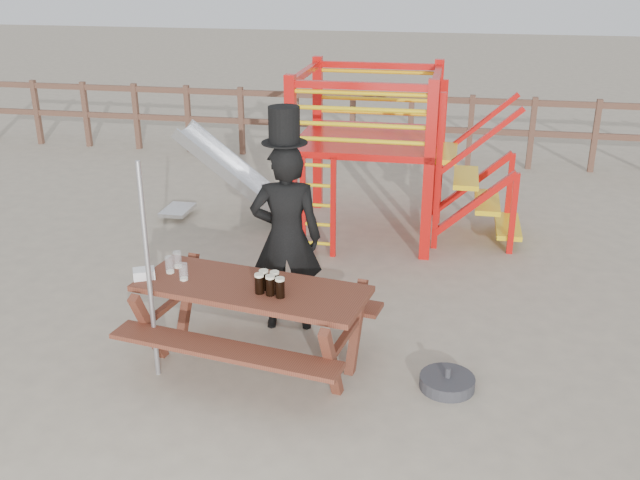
{
  "coord_description": "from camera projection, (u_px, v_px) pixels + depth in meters",
  "views": [
    {
      "loc": [
        1.27,
        -5.06,
        3.33
      ],
      "look_at": [
        0.13,
        0.8,
        0.95
      ],
      "focal_mm": 40.0,
      "sensor_mm": 36.0,
      "label": 1
    }
  ],
  "objects": [
    {
      "name": "paper_bag",
      "position": [
        144.0,
        274.0,
        6.11
      ],
      "size": [
        0.22,
        0.21,
        0.08
      ],
      "primitive_type": "cube",
      "rotation": [
        0.0,
        0.0,
        0.46
      ],
      "color": "white",
      "rests_on": "picnic_table"
    },
    {
      "name": "playground_fort",
      "position": [
        362.0,
        150.0,
        8.92
      ],
      "size": [
        4.71,
        1.84,
        2.1
      ],
      "color": "red",
      "rests_on": "ground"
    },
    {
      "name": "ground",
      "position": [
        287.0,
        376.0,
        6.07
      ],
      "size": [
        60.0,
        60.0,
        0.0
      ],
      "primitive_type": "plane",
      "color": "tan",
      "rests_on": "ground"
    },
    {
      "name": "parasol_base",
      "position": [
        447.0,
        382.0,
        5.88
      ],
      "size": [
        0.46,
        0.46,
        0.19
      ],
      "color": "#313135",
      "rests_on": "ground"
    },
    {
      "name": "back_fence",
      "position": [
        382.0,
        119.0,
        12.18
      ],
      "size": [
        15.09,
        0.09,
        1.2
      ],
      "color": "brown",
      "rests_on": "ground"
    },
    {
      "name": "empty_glasses",
      "position": [
        177.0,
        266.0,
        6.18
      ],
      "size": [
        0.25,
        0.32,
        0.15
      ],
      "color": "silver",
      "rests_on": "picnic_table"
    },
    {
      "name": "picnic_table",
      "position": [
        252.0,
        316.0,
        6.07
      ],
      "size": [
        2.14,
        1.65,
        0.76
      ],
      "rotation": [
        0.0,
        0.0,
        -0.16
      ],
      "color": "brown",
      "rests_on": "ground"
    },
    {
      "name": "metal_pole",
      "position": [
        149.0,
        274.0,
        5.76
      ],
      "size": [
        0.04,
        0.04,
        1.88
      ],
      "primitive_type": "cylinder",
      "color": "#B2B2B7",
      "rests_on": "ground"
    },
    {
      "name": "man_with_hat",
      "position": [
        286.0,
        233.0,
        6.56
      ],
      "size": [
        0.73,
        0.55,
        2.13
      ],
      "rotation": [
        0.0,
        0.0,
        3.33
      ],
      "color": "black",
      "rests_on": "ground"
    },
    {
      "name": "stout_pints",
      "position": [
        270.0,
        283.0,
        5.81
      ],
      "size": [
        0.26,
        0.2,
        0.17
      ],
      "color": "black",
      "rests_on": "picnic_table"
    }
  ]
}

